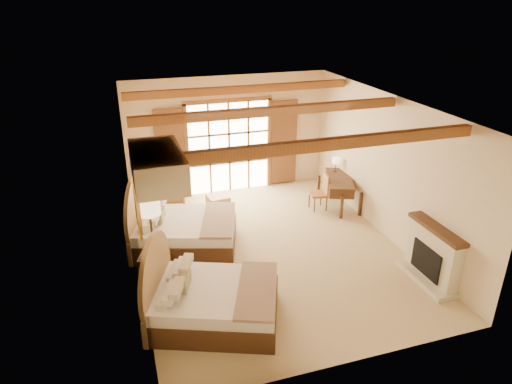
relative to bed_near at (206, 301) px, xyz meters
name	(u,v)px	position (x,y,z in m)	size (l,w,h in m)	color
floor	(270,249)	(1.80, 1.90, -0.42)	(7.00, 7.00, 0.00)	tan
wall_back	(228,135)	(1.80, 5.40, 1.18)	(5.50, 5.50, 0.00)	beige
wall_left	(133,199)	(-0.95, 1.90, 1.18)	(7.00, 7.00, 0.00)	beige
wall_right	(388,168)	(4.55, 1.90, 1.18)	(7.00, 7.00, 0.00)	beige
ceiling	(272,105)	(1.80, 1.90, 2.78)	(7.00, 7.00, 0.00)	#B56F3D
ceiling_beams	(272,111)	(1.80, 1.90, 2.66)	(5.39, 4.60, 0.18)	olive
french_doors	(229,148)	(1.80, 5.34, 0.83)	(3.95, 0.08, 2.60)	white
fireplace	(432,257)	(4.40, -0.10, 0.09)	(0.46, 1.40, 1.16)	beige
painting	(138,208)	(-0.90, 1.15, 1.33)	(0.06, 0.95, 0.75)	#EED150
canopy_valance	(157,166)	(-0.60, -0.10, 2.53)	(0.70, 1.40, 0.45)	#F4E5C1
bed_near	(206,301)	(0.00, 0.00, 0.00)	(2.65, 2.25, 1.39)	#432A16
bed_far	(178,230)	(-0.08, 2.60, 0.01)	(2.63, 2.21, 1.43)	#432A16
nightstand	(155,268)	(-0.70, 1.41, -0.11)	(0.52, 0.52, 0.62)	#432A16
floor_lamp	(150,212)	(-0.70, 1.28, 1.17)	(0.40, 0.40, 1.87)	#3A2A1C
armchair	(169,193)	(0.01, 4.79, -0.04)	(0.80, 0.83, 0.75)	tan
ottoman	(218,202)	(1.19, 4.23, -0.23)	(0.51, 0.51, 0.37)	tan
desk	(339,191)	(4.25, 3.47, 0.00)	(1.13, 1.59, 0.79)	#432A16
desk_chair	(319,198)	(3.67, 3.45, -0.12)	(0.47, 0.47, 0.96)	#A56A33
desk_lamp	(336,161)	(4.35, 3.94, 0.66)	(0.19, 0.19, 0.38)	#3A2A1C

